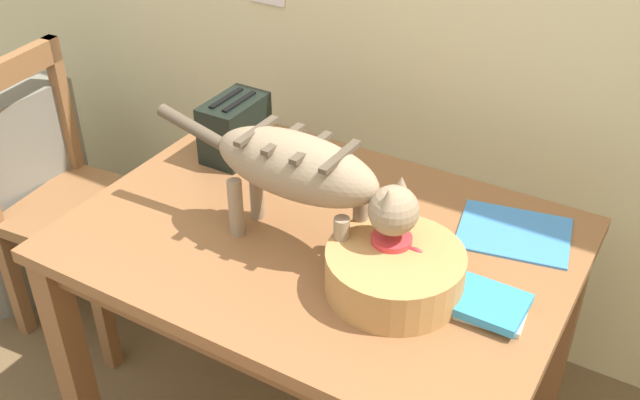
{
  "coord_description": "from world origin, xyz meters",
  "views": [
    {
      "loc": [
        0.69,
        -0.28,
        1.82
      ],
      "look_at": [
        -0.04,
        0.98,
        0.84
      ],
      "focal_mm": 41.47,
      "sensor_mm": 36.0,
      "label": 1
    }
  ],
  "objects_px": {
    "toaster": "(235,128)",
    "wooden_chair_near": "(73,203)",
    "saucer_bowl": "(389,272)",
    "coffee_mug": "(392,252)",
    "cat": "(305,173)",
    "book_stack": "(488,304)",
    "wicker_basket": "(395,271)",
    "dining_table": "(320,264)",
    "magazine": "(514,233)"
  },
  "relations": [
    {
      "from": "dining_table",
      "to": "magazine",
      "type": "xyz_separation_m",
      "value": [
        0.41,
        0.24,
        0.1
      ]
    },
    {
      "from": "coffee_mug",
      "to": "wooden_chair_near",
      "type": "distance_m",
      "value": 1.26
    },
    {
      "from": "coffee_mug",
      "to": "wicker_basket",
      "type": "relative_size",
      "value": 0.43
    },
    {
      "from": "magazine",
      "to": "book_stack",
      "type": "relative_size",
      "value": 1.54
    },
    {
      "from": "coffee_mug",
      "to": "magazine",
      "type": "height_order",
      "value": "coffee_mug"
    },
    {
      "from": "saucer_bowl",
      "to": "toaster",
      "type": "height_order",
      "value": "toaster"
    },
    {
      "from": "wicker_basket",
      "to": "toaster",
      "type": "bearing_deg",
      "value": 154.48
    },
    {
      "from": "wicker_basket",
      "to": "wooden_chair_near",
      "type": "bearing_deg",
      "value": 172.39
    },
    {
      "from": "toaster",
      "to": "wooden_chair_near",
      "type": "xyz_separation_m",
      "value": [
        -0.58,
        -0.15,
        -0.37
      ]
    },
    {
      "from": "wicker_basket",
      "to": "toaster",
      "type": "xyz_separation_m",
      "value": [
        -0.65,
        0.31,
        0.03
      ]
    },
    {
      "from": "toaster",
      "to": "wooden_chair_near",
      "type": "height_order",
      "value": "wooden_chair_near"
    },
    {
      "from": "cat",
      "to": "wooden_chair_near",
      "type": "distance_m",
      "value": 1.1
    },
    {
      "from": "magazine",
      "to": "dining_table",
      "type": "bearing_deg",
      "value": -160.62
    },
    {
      "from": "coffee_mug",
      "to": "toaster",
      "type": "xyz_separation_m",
      "value": [
        -0.63,
        0.28,
        0.01
      ]
    },
    {
      "from": "cat",
      "to": "dining_table",
      "type": "bearing_deg",
      "value": 177.85
    },
    {
      "from": "coffee_mug",
      "to": "book_stack",
      "type": "bearing_deg",
      "value": 2.26
    },
    {
      "from": "cat",
      "to": "saucer_bowl",
      "type": "distance_m",
      "value": 0.29
    },
    {
      "from": "coffee_mug",
      "to": "book_stack",
      "type": "relative_size",
      "value": 0.76
    },
    {
      "from": "toaster",
      "to": "wicker_basket",
      "type": "bearing_deg",
      "value": -25.52
    },
    {
      "from": "coffee_mug",
      "to": "cat",
      "type": "bearing_deg",
      "value": 178.93
    },
    {
      "from": "toaster",
      "to": "wooden_chair_near",
      "type": "bearing_deg",
      "value": -165.82
    },
    {
      "from": "magazine",
      "to": "saucer_bowl",
      "type": "bearing_deg",
      "value": -133.01
    },
    {
      "from": "saucer_bowl",
      "to": "wooden_chair_near",
      "type": "bearing_deg",
      "value": 173.7
    },
    {
      "from": "dining_table",
      "to": "wooden_chair_near",
      "type": "distance_m",
      "value": 1.0
    },
    {
      "from": "saucer_bowl",
      "to": "wicker_basket",
      "type": "xyz_separation_m",
      "value": [
        0.03,
        -0.03,
        0.04
      ]
    },
    {
      "from": "cat",
      "to": "saucer_bowl",
      "type": "relative_size",
      "value": 3.83
    },
    {
      "from": "coffee_mug",
      "to": "magazine",
      "type": "xyz_separation_m",
      "value": [
        0.19,
        0.31,
        -0.07
      ]
    },
    {
      "from": "saucer_bowl",
      "to": "wooden_chair_near",
      "type": "distance_m",
      "value": 1.25
    },
    {
      "from": "cat",
      "to": "toaster",
      "type": "distance_m",
      "value": 0.5
    },
    {
      "from": "saucer_bowl",
      "to": "coffee_mug",
      "type": "height_order",
      "value": "coffee_mug"
    },
    {
      "from": "cat",
      "to": "magazine",
      "type": "bearing_deg",
      "value": 127.23
    },
    {
      "from": "dining_table",
      "to": "book_stack",
      "type": "bearing_deg",
      "value": -7.14
    },
    {
      "from": "wicker_basket",
      "to": "toaster",
      "type": "relative_size",
      "value": 1.52
    },
    {
      "from": "magazine",
      "to": "wicker_basket",
      "type": "height_order",
      "value": "wicker_basket"
    },
    {
      "from": "saucer_bowl",
      "to": "book_stack",
      "type": "xyz_separation_m",
      "value": [
        0.23,
        0.01,
        0.0
      ]
    },
    {
      "from": "wooden_chair_near",
      "to": "magazine",
      "type": "bearing_deg",
      "value": 91.97
    },
    {
      "from": "book_stack",
      "to": "wicker_basket",
      "type": "height_order",
      "value": "wicker_basket"
    },
    {
      "from": "book_stack",
      "to": "toaster",
      "type": "distance_m",
      "value": 0.9
    },
    {
      "from": "coffee_mug",
      "to": "book_stack",
      "type": "height_order",
      "value": "coffee_mug"
    },
    {
      "from": "coffee_mug",
      "to": "wooden_chair_near",
      "type": "height_order",
      "value": "wooden_chair_near"
    },
    {
      "from": "wicker_basket",
      "to": "toaster",
      "type": "distance_m",
      "value": 0.72
    },
    {
      "from": "cat",
      "to": "wooden_chair_near",
      "type": "relative_size",
      "value": 0.74
    },
    {
      "from": "wicker_basket",
      "to": "wooden_chair_near",
      "type": "xyz_separation_m",
      "value": [
        -1.23,
        0.16,
        -0.34
      ]
    },
    {
      "from": "book_stack",
      "to": "wooden_chair_near",
      "type": "distance_m",
      "value": 1.47
    },
    {
      "from": "toaster",
      "to": "saucer_bowl",
      "type": "bearing_deg",
      "value": -24.08
    },
    {
      "from": "wicker_basket",
      "to": "saucer_bowl",
      "type": "bearing_deg",
      "value": 129.47
    },
    {
      "from": "cat",
      "to": "coffee_mug",
      "type": "distance_m",
      "value": 0.26
    },
    {
      "from": "toaster",
      "to": "wooden_chair_near",
      "type": "distance_m",
      "value": 0.7
    },
    {
      "from": "dining_table",
      "to": "magazine",
      "type": "height_order",
      "value": "magazine"
    },
    {
      "from": "saucer_bowl",
      "to": "magazine",
      "type": "height_order",
      "value": "saucer_bowl"
    }
  ]
}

